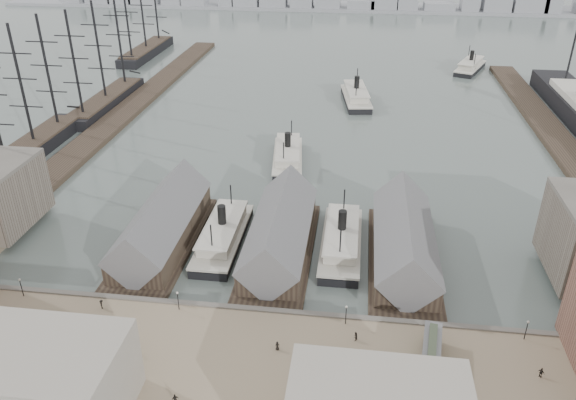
# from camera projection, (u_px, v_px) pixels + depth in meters

# --- Properties ---
(ground) EXTENTS (900.00, 900.00, 0.00)m
(ground) POSITION_uv_depth(u_px,v_px,m) (267.00, 301.00, 106.70)
(ground) COLOR #4E5A55
(ground) RESTS_ON ground
(quay) EXTENTS (180.00, 30.00, 2.00)m
(quay) POSITION_uv_depth(u_px,v_px,m) (247.00, 374.00, 88.71)
(quay) COLOR #837158
(quay) RESTS_ON ground
(seawall) EXTENTS (180.00, 1.20, 2.30)m
(seawall) POSITION_uv_depth(u_px,v_px,m) (263.00, 314.00, 101.60)
(seawall) COLOR #59544C
(seawall) RESTS_ON ground
(west_wharf) EXTENTS (10.00, 220.00, 1.60)m
(west_wharf) POSITION_uv_depth(u_px,v_px,m) (126.00, 111.00, 201.79)
(west_wharf) COLOR #2D231C
(west_wharf) RESTS_ON ground
(east_wharf) EXTENTS (10.00, 180.00, 1.60)m
(east_wharf) POSITION_uv_depth(u_px,v_px,m) (559.00, 141.00, 176.18)
(east_wharf) COLOR #2D231C
(east_wharf) RESTS_ON ground
(ferry_shed_west) EXTENTS (14.00, 42.00, 12.60)m
(ferry_shed_west) POSITION_uv_depth(u_px,v_px,m) (162.00, 226.00, 122.31)
(ferry_shed_west) COLOR #2D231C
(ferry_shed_west) RESTS_ON ground
(ferry_shed_center) EXTENTS (14.00, 42.00, 12.60)m
(ferry_shed_center) POSITION_uv_depth(u_px,v_px,m) (280.00, 234.00, 119.32)
(ferry_shed_center) COLOR #2D231C
(ferry_shed_center) RESTS_ON ground
(ferry_shed_east) EXTENTS (14.00, 42.00, 12.60)m
(ferry_shed_east) POSITION_uv_depth(u_px,v_px,m) (404.00, 243.00, 116.32)
(ferry_shed_east) COLOR #2D231C
(ferry_shed_east) RESTS_ON ground
(street_bldg_west) EXTENTS (30.00, 16.00, 12.00)m
(street_bldg_west) POSITION_uv_depth(u_px,v_px,m) (18.00, 380.00, 78.38)
(street_bldg_west) COLOR gray
(street_bldg_west) RESTS_ON quay
(lamp_post_far_w) EXTENTS (0.44, 0.44, 3.92)m
(lamp_post_far_w) POSITION_uv_depth(u_px,v_px,m) (21.00, 284.00, 103.55)
(lamp_post_far_w) COLOR black
(lamp_post_far_w) RESTS_ON quay
(lamp_post_near_w) EXTENTS (0.44, 0.44, 3.92)m
(lamp_post_near_w) POSITION_uv_depth(u_px,v_px,m) (178.00, 297.00, 100.09)
(lamp_post_near_w) COLOR black
(lamp_post_near_w) RESTS_ON quay
(lamp_post_near_e) EXTENTS (0.44, 0.44, 3.92)m
(lamp_post_near_e) POSITION_uv_depth(u_px,v_px,m) (346.00, 311.00, 96.63)
(lamp_post_near_e) COLOR black
(lamp_post_near_e) RESTS_ON quay
(lamp_post_far_e) EXTENTS (0.44, 0.44, 3.92)m
(lamp_post_far_e) POSITION_uv_depth(u_px,v_px,m) (527.00, 327.00, 93.17)
(lamp_post_far_e) COLOR black
(lamp_post_far_e) RESTS_ON quay
(far_shore) EXTENTS (500.00, 40.00, 15.72)m
(far_shore) POSITION_uv_depth(u_px,v_px,m) (341.00, 4.00, 397.88)
(far_shore) COLOR gray
(far_shore) RESTS_ON ground
(ferry_docked_west) EXTENTS (8.45, 28.17, 10.06)m
(ferry_docked_west) POSITION_uv_depth(u_px,v_px,m) (223.00, 234.00, 123.63)
(ferry_docked_west) COLOR black
(ferry_docked_west) RESTS_ON ground
(ferry_docked_east) EXTENTS (8.46, 28.19, 10.07)m
(ferry_docked_east) POSITION_uv_depth(u_px,v_px,m) (341.00, 240.00, 121.61)
(ferry_docked_east) COLOR black
(ferry_docked_east) RESTS_ON ground
(ferry_open_near) EXTENTS (11.14, 27.99, 9.73)m
(ferry_open_near) POSITION_uv_depth(u_px,v_px,m) (288.00, 155.00, 162.74)
(ferry_open_near) COLOR black
(ferry_open_near) RESTS_ON ground
(ferry_open_mid) EXTENTS (12.99, 30.47, 10.54)m
(ferry_open_mid) POSITION_uv_depth(u_px,v_px,m) (356.00, 96.00, 212.44)
(ferry_open_mid) COLOR black
(ferry_open_mid) RESTS_ON ground
(ferry_open_far) EXTENTS (17.84, 28.04, 9.64)m
(ferry_open_far) POSITION_uv_depth(u_px,v_px,m) (470.00, 66.00, 252.12)
(ferry_open_far) COLOR black
(ferry_open_far) RESTS_ON ground
(sailing_ship_near) EXTENTS (9.27, 63.88, 38.12)m
(sailing_ship_near) POSITION_uv_depth(u_px,v_px,m) (21.00, 153.00, 162.81)
(sailing_ship_near) COLOR black
(sailing_ship_near) RESTS_ON ground
(sailing_ship_mid) EXTENTS (9.18, 53.03, 37.73)m
(sailing_ship_mid) POSITION_uv_depth(u_px,v_px,m) (106.00, 100.00, 207.55)
(sailing_ship_mid) COLOR black
(sailing_ship_mid) RESTS_ON ground
(sailing_ship_far) EXTENTS (9.78, 54.32, 40.20)m
(sailing_ship_far) POSITION_uv_depth(u_px,v_px,m) (146.00, 50.00, 277.77)
(sailing_ship_far) COLOR black
(sailing_ship_far) RESTS_ON ground
(tram) EXTENTS (4.27, 11.06, 3.83)m
(tram) POSITION_uv_depth(u_px,v_px,m) (431.00, 352.00, 88.86)
(tram) COLOR black
(tram) RESTS_ON quay
(horse_cart_left) EXTENTS (4.57, 3.93, 1.66)m
(horse_cart_left) POSITION_uv_depth(u_px,v_px,m) (33.00, 339.00, 93.26)
(horse_cart_left) COLOR black
(horse_cart_left) RESTS_ON quay
(horse_cart_center) EXTENTS (5.00, 2.05, 1.63)m
(horse_cart_center) POSITION_uv_depth(u_px,v_px,m) (128.00, 350.00, 90.92)
(horse_cart_center) COLOR black
(horse_cart_center) RESTS_ON quay
(horse_cart_right) EXTENTS (4.78, 2.21, 1.66)m
(horse_cart_right) POSITION_uv_depth(u_px,v_px,m) (379.00, 374.00, 86.33)
(horse_cart_right) COLOR black
(horse_cart_right) RESTS_ON quay
(pedestrian_1) EXTENTS (0.85, 0.95, 1.61)m
(pedestrian_1) POSITION_uv_depth(u_px,v_px,m) (13.00, 353.00, 90.28)
(pedestrian_1) COLOR black
(pedestrian_1) RESTS_ON quay
(pedestrian_2) EXTENTS (1.14, 1.34, 1.80)m
(pedestrian_2) POSITION_uv_depth(u_px,v_px,m) (102.00, 304.00, 101.21)
(pedestrian_2) COLOR black
(pedestrian_2) RESTS_ON quay
(pedestrian_3) EXTENTS (1.13, 0.88, 1.79)m
(pedestrian_3) POSITION_uv_depth(u_px,v_px,m) (175.00, 399.00, 81.85)
(pedestrian_3) COLOR black
(pedestrian_3) RESTS_ON quay
(pedestrian_4) EXTENTS (0.92, 0.74, 1.62)m
(pedestrian_4) POSITION_uv_depth(u_px,v_px,m) (277.00, 346.00, 91.86)
(pedestrian_4) COLOR black
(pedestrian_4) RESTS_ON quay
(pedestrian_5) EXTENTS (0.50, 0.67, 1.81)m
(pedestrian_5) POSITION_uv_depth(u_px,v_px,m) (315.00, 378.00, 85.57)
(pedestrian_5) COLOR black
(pedestrian_5) RESTS_ON quay
(pedestrian_6) EXTENTS (0.96, 1.03, 1.70)m
(pedestrian_6) POSITION_uv_depth(u_px,v_px,m) (355.00, 336.00, 93.76)
(pedestrian_6) COLOR black
(pedestrian_6) RESTS_ON quay
(pedestrian_8) EXTENTS (1.08, 1.02, 1.79)m
(pedestrian_8) POSITION_uv_depth(u_px,v_px,m) (541.00, 373.00, 86.45)
(pedestrian_8) COLOR black
(pedestrian_8) RESTS_ON quay
(pedestrian_11) EXTENTS (0.89, 0.93, 1.60)m
(pedestrian_11) POSITION_uv_depth(u_px,v_px,m) (119.00, 334.00, 94.29)
(pedestrian_11) COLOR black
(pedestrian_11) RESTS_ON quay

